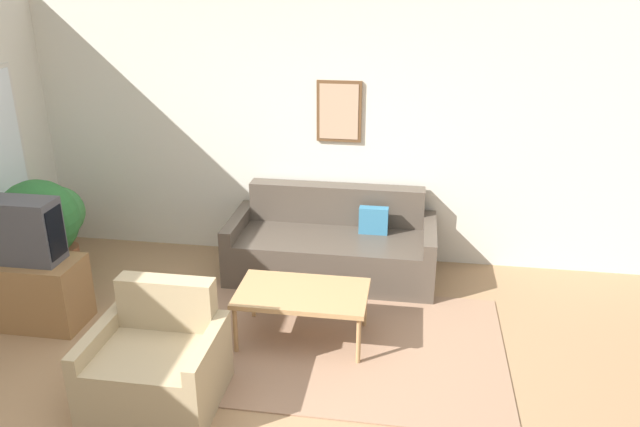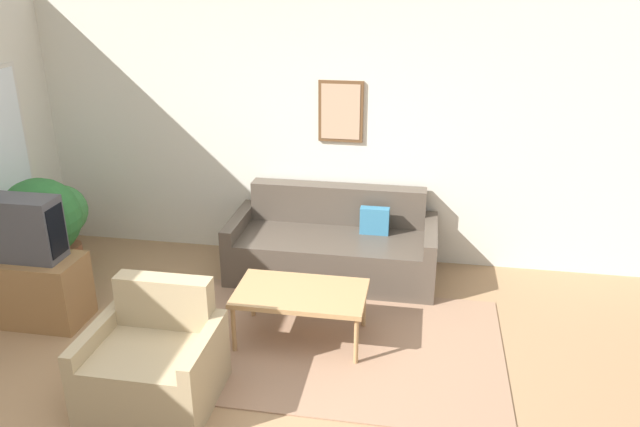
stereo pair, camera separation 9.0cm
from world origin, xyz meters
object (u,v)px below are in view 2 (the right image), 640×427
couch (333,247)px  tv (24,229)px  potted_plant_tall (41,220)px  armchair (154,363)px  coffee_table (301,295)px

couch → tv: tv is taller
tv → potted_plant_tall: bearing=110.2°
armchair → potted_plant_tall: (-1.60, 1.26, 0.46)m
coffee_table → armchair: (-0.86, -0.90, -0.13)m
coffee_table → tv: 2.34m
couch → armchair: couch is taller
couch → potted_plant_tall: 2.72m
armchair → potted_plant_tall: 2.09m
armchair → couch: bearing=80.3°
couch → tv: bearing=-151.0°
potted_plant_tall → coffee_table: bearing=-8.3°
couch → armchair: 2.32m
couch → coffee_table: 1.23m
coffee_table → tv: tv is taller
coffee_table → potted_plant_tall: size_ratio=0.94×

